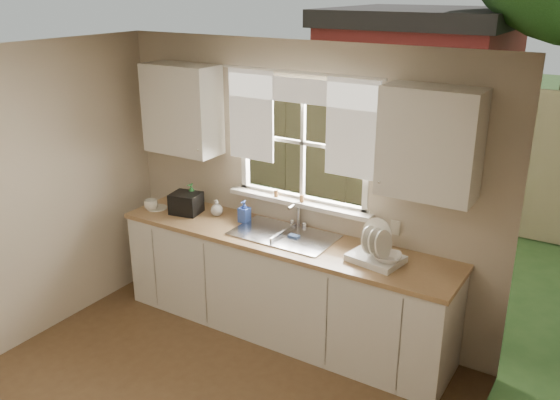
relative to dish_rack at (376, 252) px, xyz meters
The scene contains 19 objects.
room_walls 1.95m from the dish_rack, 116.25° to the right, with size 3.62×4.02×2.50m.
ceiling 2.41m from the dish_rack, 117.13° to the right, with size 3.60×4.00×0.02m, color silver.
window 1.05m from the dish_rack, 158.76° to the left, with size 1.38×0.16×1.06m.
curtains 1.31m from the dish_rack, 161.82° to the left, with size 1.50×0.03×0.81m.
base_cabinets 1.01m from the dish_rack, behind, with size 3.00×0.62×0.87m, color silver.
countertop 0.86m from the dish_rack, behind, with size 3.04×0.65×0.04m, color #A67F53.
upper_cabinet_left 2.19m from the dish_rack, behind, with size 0.70×0.33×0.80m, color silver.
upper_cabinet_right 0.93m from the dish_rack, 27.89° to the left, with size 0.70×0.33×0.80m, color silver.
wall_outlet 0.33m from the dish_rack, 85.47° to the left, with size 0.08×0.01×0.12m, color beige.
sill_jars 1.00m from the dish_rack, 163.99° to the left, with size 0.30×0.04×0.06m.
sink 0.87m from the dish_rack, behind, with size 0.88×0.52×0.40m.
dish_rack is the anchor object (origin of this frame).
bowl 0.12m from the dish_rack, 23.02° to the right, with size 0.21×0.21×0.05m, color white.
soap_bottle_a 1.91m from the dish_rack, behind, with size 0.10×0.10×0.26m, color #297E36.
soap_bottle_b 1.32m from the dish_rack, behind, with size 0.09×0.09×0.20m, color #3152B9.
soap_bottle_c 1.63m from the dish_rack, behind, with size 0.11×0.11×0.15m, color #F0E8C5.
saucer 2.22m from the dish_rack, behind, with size 0.20×0.20×0.01m, color silver.
cup 2.23m from the dish_rack, behind, with size 0.13×0.13×0.10m, color white.
black_appliance 1.90m from the dish_rack, behind, with size 0.26×0.23×0.19m, color black.
Camera 1 is at (2.40, -2.22, 2.92)m, focal length 38.00 mm.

